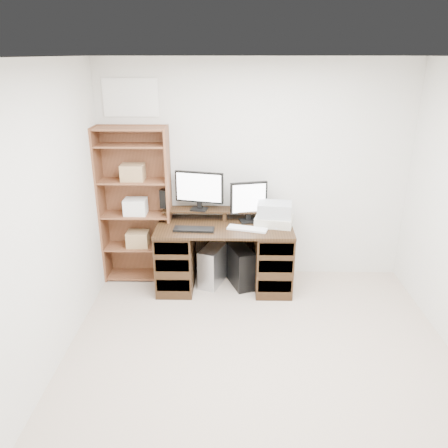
{
  "coord_description": "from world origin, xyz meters",
  "views": [
    {
      "loc": [
        -0.26,
        -2.84,
        2.53
      ],
      "look_at": [
        -0.34,
        1.43,
        0.85
      ],
      "focal_mm": 35.0,
      "sensor_mm": 36.0,
      "label": 1
    }
  ],
  "objects_px": {
    "desk": "(224,255)",
    "monitor_wide": "(199,189)",
    "monitor_small": "(249,200)",
    "printer": "(274,220)",
    "tower_silver": "(213,265)",
    "tower_black": "(240,266)",
    "bookshelf": "(136,204)"
  },
  "relations": [
    {
      "from": "monitor_small",
      "to": "monitor_wide",
      "type": "bearing_deg",
      "value": 161.76
    },
    {
      "from": "desk",
      "to": "monitor_small",
      "type": "distance_m",
      "value": 0.68
    },
    {
      "from": "monitor_small",
      "to": "tower_silver",
      "type": "height_order",
      "value": "monitor_small"
    },
    {
      "from": "desk",
      "to": "monitor_wide",
      "type": "relative_size",
      "value": 2.75
    },
    {
      "from": "monitor_wide",
      "to": "monitor_small",
      "type": "relative_size",
      "value": 1.2
    },
    {
      "from": "tower_silver",
      "to": "printer",
      "type": "bearing_deg",
      "value": 17.77
    },
    {
      "from": "desk",
      "to": "monitor_wide",
      "type": "height_order",
      "value": "monitor_wide"
    },
    {
      "from": "printer",
      "to": "tower_silver",
      "type": "bearing_deg",
      "value": -170.65
    },
    {
      "from": "desk",
      "to": "tower_black",
      "type": "bearing_deg",
      "value": 12.03
    },
    {
      "from": "desk",
      "to": "tower_black",
      "type": "height_order",
      "value": "desk"
    },
    {
      "from": "monitor_wide",
      "to": "tower_silver",
      "type": "height_order",
      "value": "monitor_wide"
    },
    {
      "from": "desk",
      "to": "monitor_small",
      "type": "bearing_deg",
      "value": 27.76
    },
    {
      "from": "monitor_small",
      "to": "bookshelf",
      "type": "height_order",
      "value": "bookshelf"
    },
    {
      "from": "desk",
      "to": "printer",
      "type": "relative_size",
      "value": 3.74
    },
    {
      "from": "tower_black",
      "to": "printer",
      "type": "bearing_deg",
      "value": -20.79
    },
    {
      "from": "desk",
      "to": "monitor_wide",
      "type": "distance_m",
      "value": 0.8
    },
    {
      "from": "monitor_wide",
      "to": "printer",
      "type": "xyz_separation_m",
      "value": [
        0.83,
        -0.16,
        -0.31
      ]
    },
    {
      "from": "printer",
      "to": "tower_silver",
      "type": "distance_m",
      "value": 0.89
    },
    {
      "from": "tower_silver",
      "to": "desk",
      "type": "bearing_deg",
      "value": -7.12
    },
    {
      "from": "tower_black",
      "to": "monitor_wide",
      "type": "bearing_deg",
      "value": 142.26
    },
    {
      "from": "monitor_wide",
      "to": "printer",
      "type": "distance_m",
      "value": 0.9
    },
    {
      "from": "monitor_small",
      "to": "printer",
      "type": "distance_m",
      "value": 0.36
    },
    {
      "from": "monitor_small",
      "to": "bookshelf",
      "type": "bearing_deg",
      "value": 163.45
    },
    {
      "from": "tower_silver",
      "to": "bookshelf",
      "type": "relative_size",
      "value": 0.25
    },
    {
      "from": "tower_black",
      "to": "tower_silver",
      "type": "bearing_deg",
      "value": 154.67
    },
    {
      "from": "monitor_small",
      "to": "bookshelf",
      "type": "xyz_separation_m",
      "value": [
        -1.28,
        0.07,
        -0.08
      ]
    },
    {
      "from": "monitor_wide",
      "to": "tower_black",
      "type": "height_order",
      "value": "monitor_wide"
    },
    {
      "from": "monitor_wide",
      "to": "monitor_small",
      "type": "xyz_separation_m",
      "value": [
        0.55,
        -0.05,
        -0.12
      ]
    },
    {
      "from": "monitor_wide",
      "to": "tower_silver",
      "type": "relative_size",
      "value": 1.2
    },
    {
      "from": "desk",
      "to": "tower_black",
      "type": "relative_size",
      "value": 2.98
    },
    {
      "from": "monitor_wide",
      "to": "tower_black",
      "type": "relative_size",
      "value": 1.09
    },
    {
      "from": "bookshelf",
      "to": "desk",
      "type": "bearing_deg",
      "value": -11.85
    }
  ]
}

